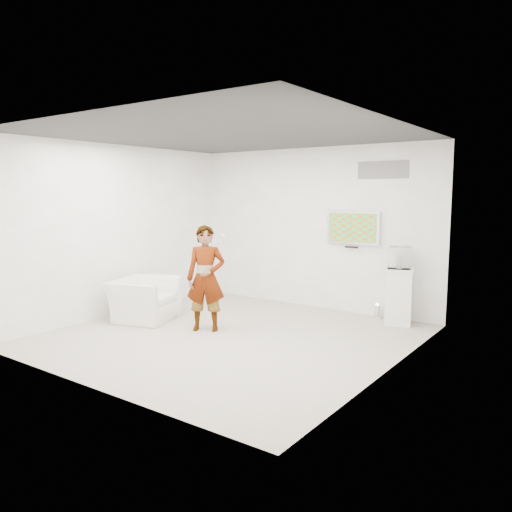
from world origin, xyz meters
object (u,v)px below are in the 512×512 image
at_px(tv, 353,227).
at_px(armchair, 144,299).
at_px(pedestal, 398,296).
at_px(floor_uplight, 377,311).
at_px(person, 206,278).

xyz_separation_m(tv, armchair, (-2.68, -2.52, -1.20)).
distance_m(armchair, pedestal, 4.28).
bearing_deg(floor_uplight, pedestal, -23.61).
xyz_separation_m(person, floor_uplight, (1.90, 2.31, -0.71)).
bearing_deg(armchair, pedestal, -76.74).
bearing_deg(tv, floor_uplight, -10.37).
relative_size(tv, pedestal, 1.07).
xyz_separation_m(person, pedestal, (2.34, 2.12, -0.36)).
height_order(pedestal, floor_uplight, pedestal).
xyz_separation_m(pedestal, floor_uplight, (-0.44, 0.19, -0.34)).
bearing_deg(floor_uplight, armchair, -143.04).
xyz_separation_m(tv, pedestal, (0.97, -0.29, -1.08)).
relative_size(person, armchair, 1.54).
xyz_separation_m(armchair, pedestal, (3.65, 2.23, 0.12)).
bearing_deg(pedestal, armchair, -148.59).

